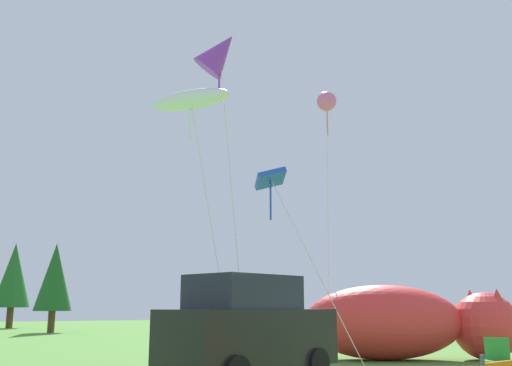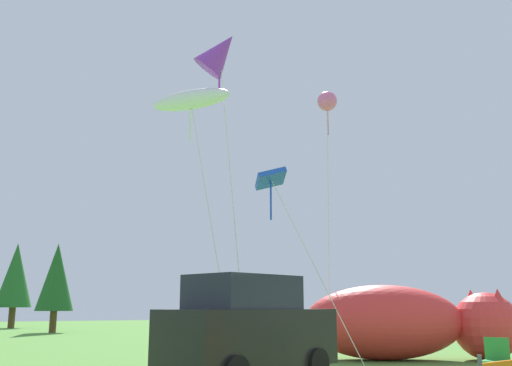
% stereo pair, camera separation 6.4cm
% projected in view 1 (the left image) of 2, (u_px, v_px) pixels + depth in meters
% --- Properties ---
extents(parked_car, '(4.54, 2.96, 2.27)m').
position_uv_depth(parked_car, '(248.00, 328.00, 12.74)').
color(parked_car, black).
rests_on(parked_car, ground).
extents(folding_chair, '(0.73, 0.73, 0.93)m').
position_uv_depth(folding_chair, '(496.00, 356.00, 12.27)').
color(folding_chair, '#267F33').
rests_on(folding_chair, ground).
extents(inflatable_cat, '(6.36, 4.75, 2.24)m').
position_uv_depth(inflatable_cat, '(406.00, 325.00, 17.41)').
color(inflatable_cat, red).
rests_on(inflatable_cat, ground).
extents(kite_blue_box, '(2.04, 3.07, 5.81)m').
position_uv_depth(kite_blue_box, '(272.00, 181.00, 17.75)').
color(kite_blue_box, silver).
rests_on(kite_blue_box, ground).
extents(kite_white_ghost, '(2.29, 2.52, 8.16)m').
position_uv_depth(kite_white_ghost, '(191.00, 100.00, 17.41)').
color(kite_white_ghost, silver).
rests_on(kite_white_ghost, ground).
extents(kite_pink_octopus, '(0.79, 0.72, 9.35)m').
position_uv_depth(kite_pink_octopus, '(327.00, 103.00, 20.97)').
color(kite_pink_octopus, silver).
rests_on(kite_pink_octopus, ground).
extents(kite_purple_delta, '(1.92, 1.86, 10.16)m').
position_uv_depth(kite_purple_delta, '(220.00, 53.00, 17.72)').
color(kite_purple_delta, silver).
rests_on(kite_purple_delta, ground).
extents(horizon_tree_east, '(2.68, 2.68, 6.39)m').
position_uv_depth(horizon_tree_east, '(13.00, 275.00, 43.58)').
color(horizon_tree_east, brown).
rests_on(horizon_tree_east, ground).
extents(horizon_tree_mid, '(2.32, 2.32, 5.53)m').
position_uv_depth(horizon_tree_mid, '(55.00, 277.00, 35.91)').
color(horizon_tree_mid, brown).
rests_on(horizon_tree_mid, ground).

